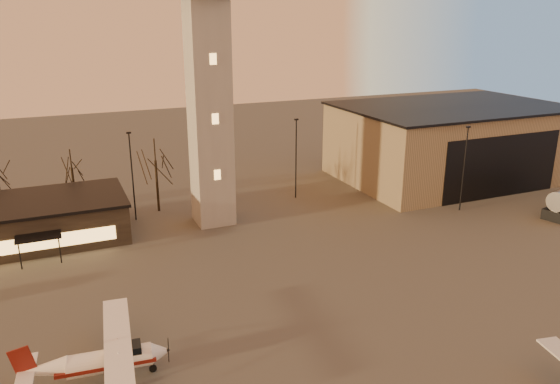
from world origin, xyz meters
name	(u,v)px	position (x,y,z in m)	size (l,w,h in m)	color
ground	(348,374)	(0.00, 0.00, 0.00)	(220.00, 220.00, 0.00)	#454340
control_tower	(208,74)	(0.00, 30.00, 16.33)	(6.80, 6.80, 32.60)	#989490
hangar	(450,142)	(36.00, 33.98, 5.15)	(30.60, 20.60, 10.30)	#9B8665
light_poles	(214,172)	(0.50, 31.00, 5.41)	(58.50, 12.25, 10.14)	black
tree_row	(74,164)	(-13.70, 39.16, 5.94)	(37.20, 9.20, 8.80)	black
cessna_rear	(113,363)	(-13.96, 5.49, 1.17)	(9.88, 12.47, 3.43)	white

